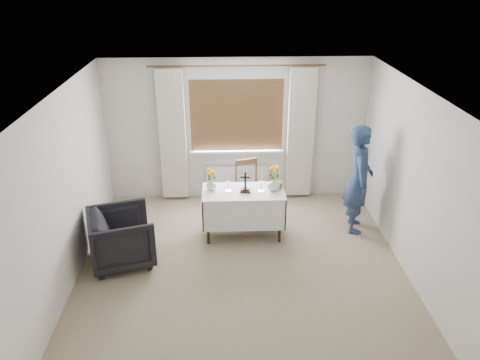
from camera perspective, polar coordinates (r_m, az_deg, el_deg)
name	(u,v)px	position (r m, az deg, el deg)	size (l,w,h in m)	color
ground	(243,278)	(6.50, 0.37, -11.82)	(5.00, 5.00, 0.00)	gray
altar_table	(243,213)	(7.23, 0.40, -4.06)	(1.24, 0.64, 0.76)	white
wooden_chair	(250,188)	(7.83, 1.23, -0.96)	(0.43, 0.43, 0.92)	brown
armchair	(122,237)	(6.81, -14.21, -6.80)	(0.84, 0.87, 0.79)	black
person	(359,179)	(7.42, 14.28, 0.13)	(0.63, 0.42, 1.73)	navy
radiator	(237,182)	(8.42, -0.38, -0.23)	(1.10, 0.10, 0.60)	silver
wooden_cross	(245,182)	(6.95, 0.65, -0.25)	(0.15, 0.11, 0.33)	black
candlestick_left	(228,181)	(6.97, -1.46, -0.17)	(0.10, 0.10, 0.33)	white
candlestick_right	(261,181)	(6.97, 2.61, -0.15)	(0.10, 0.10, 0.34)	white
flower_vase_left	(211,184)	(7.08, -3.52, -0.52)	(0.16, 0.16, 0.17)	silver
flower_vase_right	(274,184)	(7.05, 4.11, -0.50)	(0.19, 0.19, 0.20)	silver
wicker_basket	(276,184)	(7.20, 4.38, -0.48)	(0.21, 0.21, 0.08)	brown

